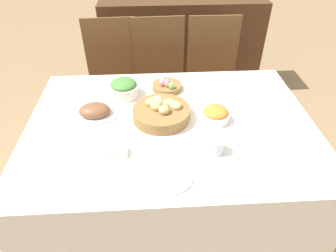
% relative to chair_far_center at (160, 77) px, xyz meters
% --- Properties ---
extents(ground_plane, '(12.00, 12.00, 0.00)m').
position_rel_chair_far_center_xyz_m(ground_plane, '(0.03, -0.90, -0.51)').
color(ground_plane, '#937551').
extents(dining_table, '(1.56, 1.12, 0.72)m').
position_rel_chair_far_center_xyz_m(dining_table, '(0.03, -0.90, -0.15)').
color(dining_table, white).
rests_on(dining_table, ground).
extents(chair_far_center, '(0.44, 0.44, 0.96)m').
position_rel_chair_far_center_xyz_m(chair_far_center, '(0.00, 0.00, 0.00)').
color(chair_far_center, brown).
rests_on(chair_far_center, ground).
extents(chair_far_right, '(0.42, 0.42, 0.96)m').
position_rel_chair_far_center_xyz_m(chair_far_right, '(0.44, 0.00, 0.00)').
color(chair_far_right, brown).
rests_on(chair_far_right, ground).
extents(chair_far_left, '(0.44, 0.44, 0.96)m').
position_rel_chair_far_center_xyz_m(chair_far_left, '(-0.38, -0.00, 0.00)').
color(chair_far_left, brown).
rests_on(chair_far_left, ground).
extents(sideboard, '(1.58, 0.44, 0.92)m').
position_rel_chair_far_center_xyz_m(sideboard, '(0.25, 0.75, -0.05)').
color(sideboard, '#4C2D19').
rests_on(sideboard, ground).
extents(bread_basket, '(0.32, 0.32, 0.11)m').
position_rel_chair_far_center_xyz_m(bread_basket, '(-0.02, -0.86, 0.25)').
color(bread_basket, olive).
rests_on(bread_basket, dining_table).
extents(egg_basket, '(0.19, 0.19, 0.08)m').
position_rel_chair_far_center_xyz_m(egg_basket, '(0.03, -0.56, 0.24)').
color(egg_basket, olive).
rests_on(egg_basket, dining_table).
extents(ham_platter, '(0.27, 0.19, 0.08)m').
position_rel_chair_far_center_xyz_m(ham_platter, '(-0.39, -0.81, 0.24)').
color(ham_platter, silver).
rests_on(ham_platter, dining_table).
extents(carrot_bowl, '(0.16, 0.16, 0.08)m').
position_rel_chair_far_center_xyz_m(carrot_bowl, '(0.27, -0.90, 0.25)').
color(carrot_bowl, silver).
rests_on(carrot_bowl, dining_table).
extents(green_salad_bowl, '(0.18, 0.18, 0.11)m').
position_rel_chair_far_center_xyz_m(green_salad_bowl, '(-0.24, -0.61, 0.26)').
color(green_salad_bowl, silver).
rests_on(green_salad_bowl, dining_table).
extents(dinner_plate, '(0.24, 0.24, 0.01)m').
position_rel_chair_far_center_xyz_m(dinner_plate, '(-0.01, -1.29, 0.22)').
color(dinner_plate, silver).
rests_on(dinner_plate, dining_table).
extents(fork, '(0.02, 0.18, 0.00)m').
position_rel_chair_far_center_xyz_m(fork, '(-0.16, -1.29, 0.22)').
color(fork, '#B7B7BC').
rests_on(fork, dining_table).
extents(knife, '(0.02, 0.18, 0.00)m').
position_rel_chair_far_center_xyz_m(knife, '(0.13, -1.29, 0.22)').
color(knife, '#B7B7BC').
rests_on(knife, dining_table).
extents(spoon, '(0.02, 0.18, 0.00)m').
position_rel_chair_far_center_xyz_m(spoon, '(0.16, -1.29, 0.22)').
color(spoon, '#B7B7BC').
rests_on(spoon, dining_table).
extents(drinking_cup, '(0.08, 0.08, 0.08)m').
position_rel_chair_far_center_xyz_m(drinking_cup, '(0.23, -1.15, 0.25)').
color(drinking_cup, silver).
rests_on(drinking_cup, dining_table).
extents(butter_dish, '(0.11, 0.07, 0.03)m').
position_rel_chair_far_center_xyz_m(butter_dish, '(-0.25, -1.14, 0.23)').
color(butter_dish, silver).
rests_on(butter_dish, dining_table).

